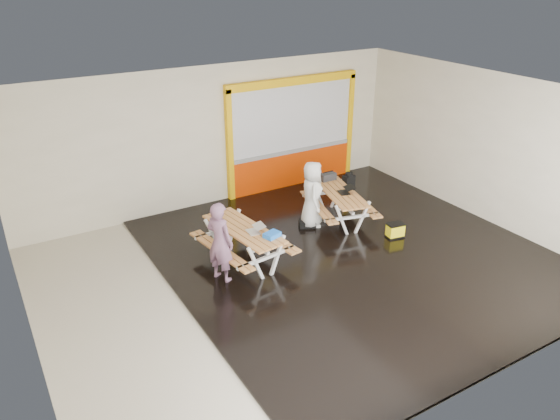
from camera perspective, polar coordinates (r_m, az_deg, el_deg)
room at (r=10.12m, az=2.62°, el=2.00°), size 10.02×8.02×3.52m
deck at (r=11.55m, az=7.66°, el=-4.67°), size 7.50×7.98×0.05m
kiosk at (r=14.45m, az=1.34°, el=7.86°), size 3.88×0.16×3.00m
picnic_table_left at (r=10.91m, az=-3.87°, el=-2.80°), size 1.63×2.19×0.81m
picnic_table_right at (r=12.72m, az=6.35°, el=1.18°), size 1.74×2.20×0.78m
person_left at (r=10.25m, az=-6.38°, el=-3.39°), size 0.60×0.70×1.62m
person_right at (r=12.35m, az=3.42°, el=1.64°), size 0.79×0.91×1.58m
laptop_left at (r=10.64m, az=-2.65°, el=-2.09°), size 0.36×0.33×0.14m
laptop_right at (r=12.60m, az=6.99°, el=2.05°), size 0.41×0.38×0.15m
blue_pouch at (r=10.43m, az=-0.86°, el=-2.65°), size 0.36×0.30×0.09m
toolbox at (r=13.28m, az=5.10°, el=3.55°), size 0.39×0.20×0.23m
backpack at (r=13.43m, az=7.28°, el=2.96°), size 0.30×0.21×0.49m
dark_case at (r=12.54m, az=2.92°, el=-1.44°), size 0.46×0.41×0.14m
fluke_bag at (r=12.28m, az=12.12°, el=-2.14°), size 0.42×0.31×0.33m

